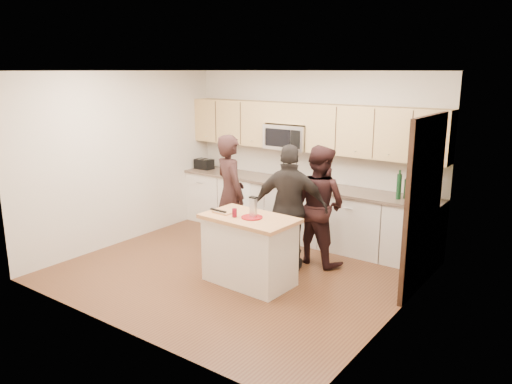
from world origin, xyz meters
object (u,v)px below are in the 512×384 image
Objects in this scene: toaster at (204,164)px; woman_center at (319,205)px; woman_left at (230,194)px; island at (249,250)px; woman_right at (290,208)px.

toaster is 0.19× the size of woman_center.
island is at bearing 166.64° from woman_left.
woman_right is at bearing 79.04° from island.
woman_center is (0.36, 1.16, 0.40)m from island.
woman_right reaches higher than woman_center.
island is 0.70× the size of woman_right.
toaster is 2.88m from woman_center.
woman_left reaches higher than woman_right.
woman_center is at bearing -137.23° from woman_left.
woman_center is at bearing -14.30° from toaster.
toaster is at bearing -49.47° from woman_right.
woman_center is 0.50m from woman_right.
toaster is 0.18× the size of woman_right.
woman_left is at bearing -29.38° from woman_right.
woman_center is at bearing 75.32° from island.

